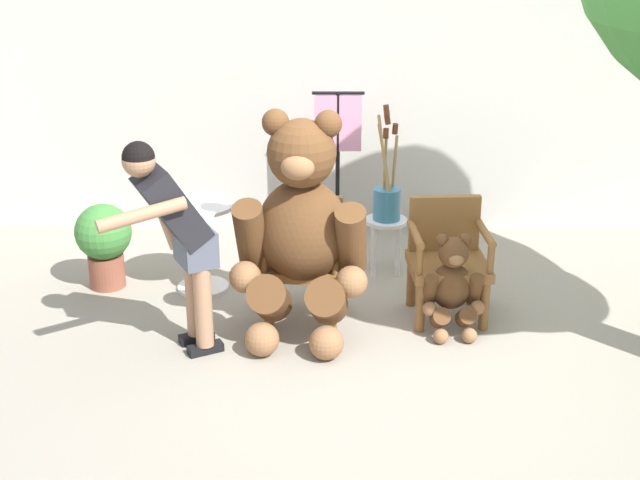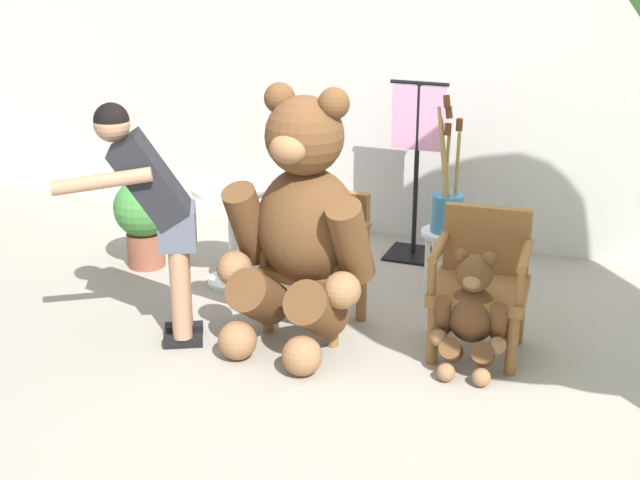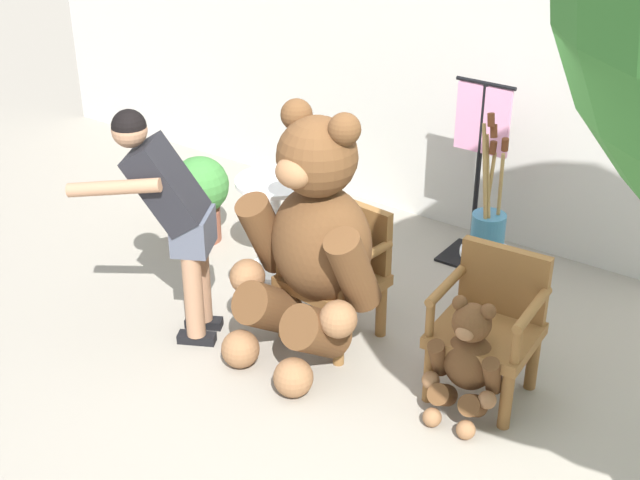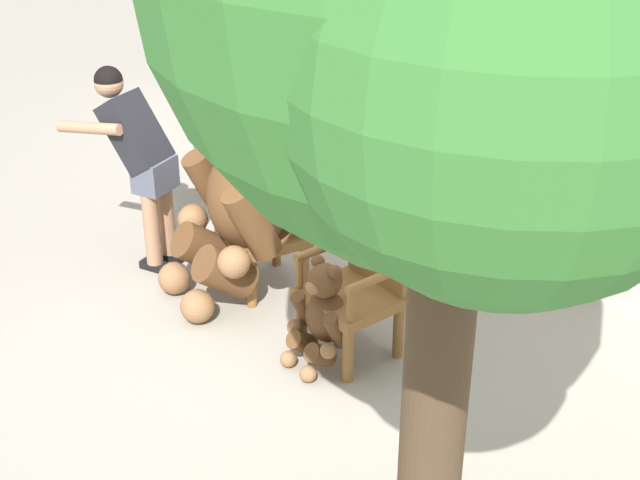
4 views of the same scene
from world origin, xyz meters
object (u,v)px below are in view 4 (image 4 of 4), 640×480
Objects in this scene: round_side_table at (260,178)px; clothing_display_stand at (442,161)px; wooden_chair_right at (358,287)px; person_visitor at (139,152)px; teddy_bear_large at (235,194)px; brush_bucket at (412,208)px; white_stool at (410,245)px; wooden_chair_left at (271,226)px; teddy_bear_small at (322,315)px; potted_plant at (219,153)px.

clothing_display_stand is (1.06, 0.98, 0.27)m from round_side_table.
wooden_chair_right is 2.00m from person_visitor.
brush_bucket is (0.65, 1.03, -0.13)m from teddy_bear_large.
teddy_bear_large is 3.45× the size of white_stool.
wooden_chair_right is 1.87× the size of white_stool.
white_stool is at bearing 50.08° from wooden_chair_left.
teddy_bear_small is at bearing -15.06° from wooden_chair_left.
teddy_bear_large reaches higher than teddy_bear_small.
wooden_chair_right is at bearing 14.22° from teddy_bear_large.
wooden_chair_left is 0.91m from round_side_table.
brush_bucket is at bearing 13.84° from round_side_table.
teddy_bear_small is at bearing 9.92° from person_visitor.
wooden_chair_right is 1.26× the size of potted_plant.
clothing_display_stand reaches higher than teddy_bear_small.
white_stool is at bearing -57.93° from clothing_display_stand.
clothing_display_stand reaches higher than wooden_chair_left.
brush_bucket is 1.40× the size of potted_plant.
teddy_bear_small is at bearing -15.60° from potted_plant.
white_stool is 0.64× the size of round_side_table.
teddy_bear_small is at bearing -20.18° from round_side_table.
wooden_chair_left and wooden_chair_right have the same top height.
clothing_display_stand is at bearing 121.92° from brush_bucket.
brush_bucket is 1.32× the size of round_side_table.
clothing_display_stand is (-0.80, 1.67, 0.36)m from teddy_bear_small.
person_visitor reaches higher than brush_bucket.
wooden_chair_right is 1.90m from round_side_table.
teddy_bear_large reaches higher than potted_plant.
wooden_chair_left is at bearing -129.98° from brush_bucket.
teddy_bear_large is (-1.05, -0.27, 0.31)m from wooden_chair_right.
teddy_bear_large is 1.76m from potted_plant.
teddy_bear_small is 1.01× the size of round_side_table.
brush_bucket reaches higher than wooden_chair_right.
wooden_chair_right is (1.04, 0.00, 0.00)m from wooden_chair_left.
teddy_bear_large is at bearing -99.03° from clothing_display_stand.
brush_bucket is (-0.40, 0.76, 0.19)m from wooden_chair_right.
clothing_display_stand is at bearing 122.07° from white_stool.
person_visitor is 2.27m from clothing_display_stand.
person_visitor is at bearing -90.06° from round_side_table.
potted_plant is at bearing 155.35° from teddy_bear_large.
wooden_chair_left is 0.90× the size of brush_bucket.
wooden_chair_right reaches higher than teddy_bear_small.
person_visitor reaches higher than potted_plant.
teddy_bear_large reaches higher than brush_bucket.
person_visitor is (-0.80, -0.34, 0.12)m from teddy_bear_large.
potted_plant is 0.50× the size of clothing_display_stand.
potted_plant is at bearing 125.79° from person_visitor.
round_side_table is (0.00, 1.01, -0.45)m from person_visitor.
teddy_bear_large reaches higher than clothing_display_stand.
teddy_bear_large is 1.22m from brush_bucket.
clothing_display_stand is at bearing 80.97° from teddy_bear_large.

